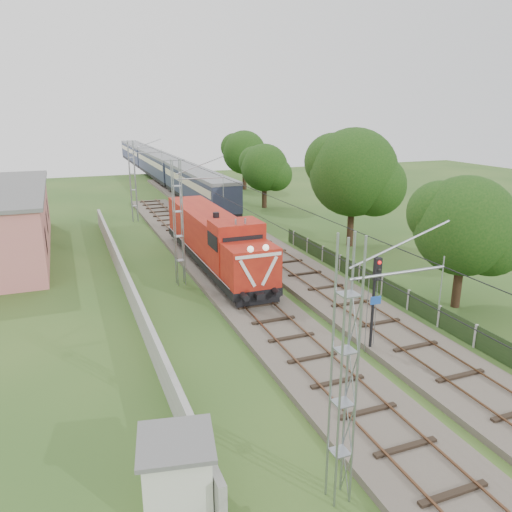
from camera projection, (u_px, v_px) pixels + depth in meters
name	position (u px, v px, depth m)	size (l,w,h in m)	color
ground	(305.00, 358.00, 22.86)	(140.00, 140.00, 0.00)	#25481B
track_main	(251.00, 301.00, 29.06)	(4.20, 70.00, 0.45)	#6B6054
track_side	(252.00, 241.00, 42.41)	(4.20, 80.00, 0.45)	#6B6054
catenary	(179.00, 223.00, 31.39)	(3.31, 70.00, 8.00)	gray
boundary_wall	(125.00, 279.00, 31.09)	(0.25, 40.00, 1.50)	#9E9E99
fence	(408.00, 300.00, 28.16)	(0.12, 32.00, 1.20)	black
locomotive	(215.00, 239.00, 34.90)	(2.99, 17.06, 4.33)	black
coach_rake	(159.00, 164.00, 78.13)	(3.09, 68.80, 3.57)	black
signal_post	(375.00, 288.00, 22.42)	(0.52, 0.41, 4.73)	black
relay_hut	(177.00, 472.00, 14.11)	(2.49, 2.49, 2.20)	silver
tree_a	(466.00, 227.00, 27.47)	(5.83, 5.55, 7.56)	#3E2919
tree_b	(354.00, 173.00, 39.82)	(7.40, 7.05, 9.59)	#3E2919
tree_c	(265.00, 168.00, 56.15)	(5.57, 5.31, 7.22)	#3E2919
tree_d	(245.00, 153.00, 68.72)	(6.25, 5.95, 8.10)	#3E2919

